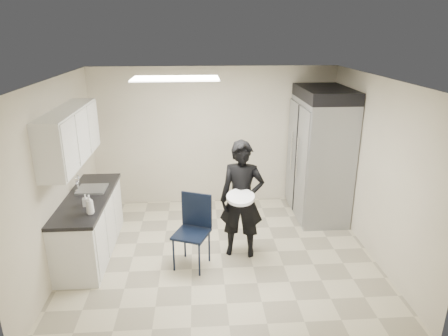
{
  "coord_description": "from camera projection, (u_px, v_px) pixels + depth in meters",
  "views": [
    {
      "loc": [
        -0.32,
        -5.28,
        3.22
      ],
      "look_at": [
        0.06,
        0.2,
        1.3
      ],
      "focal_mm": 32.0,
      "sensor_mm": 36.0,
      "label": 1
    }
  ],
  "objects": [
    {
      "name": "lower_counter",
      "position": [
        90.0,
        226.0,
        5.97
      ],
      "size": [
        0.6,
        1.9,
        0.86
      ],
      "primitive_type": "cube",
      "color": "silver",
      "rests_on": "floor"
    },
    {
      "name": "towel_dispenser",
      "position": [
        88.0,
        130.0,
        6.65
      ],
      "size": [
        0.22,
        0.3,
        0.35
      ],
      "primitive_type": "cube",
      "color": "black",
      "rests_on": "left_wall"
    },
    {
      "name": "folding_chair",
      "position": [
        191.0,
        234.0,
        5.57
      ],
      "size": [
        0.59,
        0.59,
        1.02
      ],
      "primitive_type": "cube",
      "rotation": [
        0.0,
        0.0,
        -0.39
      ],
      "color": "black",
      "rests_on": "floor"
    },
    {
      "name": "countertop",
      "position": [
        87.0,
        198.0,
        5.82
      ],
      "size": [
        0.64,
        1.95,
        0.05
      ],
      "primitive_type": "cube",
      "color": "black",
      "rests_on": "lower_counter"
    },
    {
      "name": "notice_sticker_left",
      "position": [
        61.0,
        180.0,
        5.6
      ],
      "size": [
        0.0,
        0.12,
        0.07
      ],
      "primitive_type": "cube",
      "color": "yellow",
      "rests_on": "left_wall"
    },
    {
      "name": "ceiling",
      "position": [
        220.0,
        79.0,
        5.19
      ],
      "size": [
        4.5,
        4.5,
        0.0
      ],
      "primitive_type": "plane",
      "rotation": [
        3.14,
        0.0,
        0.0
      ],
      "color": "silver",
      "rests_on": "back_wall"
    },
    {
      "name": "man_tuxedo",
      "position": [
        242.0,
        200.0,
        5.78
      ],
      "size": [
        0.71,
        0.54,
        1.76
      ],
      "primitive_type": "imported",
      "rotation": [
        0.0,
        0.0,
        -0.19
      ],
      "color": "black",
      "rests_on": "floor"
    },
    {
      "name": "back_wall",
      "position": [
        214.0,
        137.0,
        7.51
      ],
      "size": [
        4.5,
        0.0,
        4.5
      ],
      "primitive_type": "plane",
      "rotation": [
        1.57,
        0.0,
        0.0
      ],
      "color": "beige",
      "rests_on": "floor"
    },
    {
      "name": "sink",
      "position": [
        92.0,
        192.0,
        6.06
      ],
      "size": [
        0.42,
        0.4,
        0.14
      ],
      "primitive_type": "cube",
      "color": "gray",
      "rests_on": "countertop"
    },
    {
      "name": "commercial_fridge",
      "position": [
        320.0,
        159.0,
        7.03
      ],
      "size": [
        0.8,
        1.35,
        2.1
      ],
      "primitive_type": "cube",
      "color": "gray",
      "rests_on": "floor"
    },
    {
      "name": "notice_sticker_right",
      "position": [
        66.0,
        177.0,
        5.8
      ],
      "size": [
        0.0,
        0.12,
        0.07
      ],
      "primitive_type": "cube",
      "color": "yellow",
      "rests_on": "left_wall"
    },
    {
      "name": "ceiling_panel",
      "position": [
        176.0,
        78.0,
        5.54
      ],
      "size": [
        1.2,
        0.6,
        0.02
      ],
      "primitive_type": "cube",
      "color": "white",
      "rests_on": "ceiling"
    },
    {
      "name": "upper_cabinets",
      "position": [
        70.0,
        136.0,
        5.5
      ],
      "size": [
        0.35,
        1.8,
        0.75
      ],
      "primitive_type": "cube",
      "color": "silver",
      "rests_on": "left_wall"
    },
    {
      "name": "floor",
      "position": [
        221.0,
        253.0,
        6.05
      ],
      "size": [
        4.5,
        4.5,
        0.0
      ],
      "primitive_type": "plane",
      "color": "#C3B999",
      "rests_on": "ground"
    },
    {
      "name": "soap_bottle_b",
      "position": [
        86.0,
        200.0,
        5.48
      ],
      "size": [
        0.08,
        0.09,
        0.17
      ],
      "primitive_type": "imported",
      "rotation": [
        0.0,
        0.0,
        0.1
      ],
      "color": "#BCB9C6",
      "rests_on": "countertop"
    },
    {
      "name": "bucket_lid",
      "position": [
        241.0,
        197.0,
        5.5
      ],
      "size": [
        0.46,
        0.46,
        0.05
      ],
      "primitive_type": "cylinder",
      "rotation": [
        0.0,
        0.0,
        -0.19
      ],
      "color": "white",
      "rests_on": "man_tuxedo"
    },
    {
      "name": "right_wall",
      "position": [
        376.0,
        169.0,
        5.77
      ],
      "size": [
        0.0,
        4.0,
        4.0
      ],
      "primitive_type": "plane",
      "rotation": [
        1.57,
        0.0,
        -1.57
      ],
      "color": "beige",
      "rests_on": "floor"
    },
    {
      "name": "left_wall",
      "position": [
        57.0,
        177.0,
        5.48
      ],
      "size": [
        0.0,
        4.0,
        4.0
      ],
      "primitive_type": "plane",
      "rotation": [
        1.57,
        0.0,
        1.57
      ],
      "color": "beige",
      "rests_on": "floor"
    },
    {
      "name": "fridge_compressor",
      "position": [
        325.0,
        94.0,
        6.65
      ],
      "size": [
        0.8,
        1.35,
        0.2
      ],
      "primitive_type": "cube",
      "color": "black",
      "rests_on": "commercial_fridge"
    },
    {
      "name": "faucet",
      "position": [
        78.0,
        184.0,
        6.0
      ],
      "size": [
        0.02,
        0.02,
        0.24
      ],
      "primitive_type": "cylinder",
      "color": "silver",
      "rests_on": "countertop"
    },
    {
      "name": "soap_bottle_a",
      "position": [
        90.0,
        204.0,
        5.23
      ],
      "size": [
        0.12,
        0.12,
        0.27
      ],
      "primitive_type": "imported",
      "rotation": [
        0.0,
        0.0,
        0.17
      ],
      "color": "white",
      "rests_on": "countertop"
    }
  ]
}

